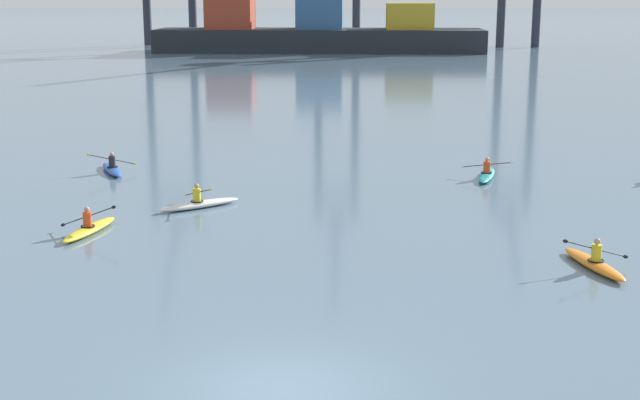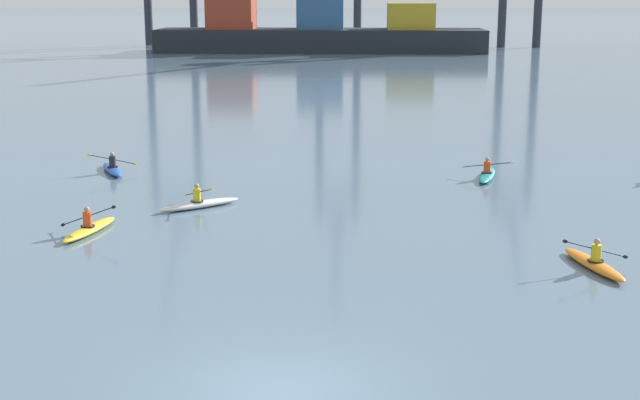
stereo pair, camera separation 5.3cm
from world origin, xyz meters
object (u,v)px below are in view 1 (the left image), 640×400
Objects in this scene: container_barge at (316,32)px; kayak_white at (199,203)px; kayak_orange at (594,263)px; kayak_blue at (112,169)px; kayak_teal at (487,174)px; kayak_yellow at (89,228)px.

container_barge is 14.28× the size of kayak_white.
kayak_white is (-0.77, -88.69, -2.46)m from container_barge.
kayak_blue is at bearing 142.90° from kayak_orange.
kayak_teal is at bearing 27.01° from kayak_white.
kayak_blue is at bearing 127.72° from kayak_white.
kayak_blue is at bearing -94.10° from container_barge.
container_barge is 83.46m from kayak_teal.
container_barge is at bearing 87.58° from kayak_yellow.
kayak_white is (3.14, 3.79, 0.00)m from kayak_yellow.
kayak_blue is 8.37m from kayak_white.
kayak_white reaches higher than kayak_blue.
kayak_teal is (16.89, -0.62, 0.00)m from kayak_blue.
container_barge is 12.66× the size of kayak_orange.
kayak_teal is 1.13× the size of kayak_white.
kayak_teal is (11.00, -82.69, -2.46)m from container_barge.
kayak_white is at bearing -152.99° from kayak_teal.
kayak_yellow is (-14.90, -9.79, 0.00)m from kayak_teal.
kayak_orange is (1.31, -13.15, 0.00)m from kayak_teal.
kayak_blue is 1.09× the size of kayak_white.
kayak_white is at bearing 151.35° from kayak_orange.
kayak_orange is at bearing -82.68° from container_barge.
container_barge is 82.32m from kayak_blue.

